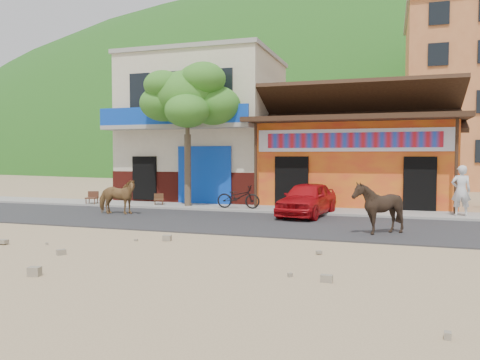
{
  "coord_description": "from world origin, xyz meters",
  "views": [
    {
      "loc": [
        3.56,
        -12.2,
        2.24
      ],
      "look_at": [
        -1.38,
        3.0,
        1.4
      ],
      "focal_mm": 35.0,
      "sensor_mm": 36.0,
      "label": 1
    }
  ],
  "objects_px": {
    "cow_dark": "(378,208)",
    "cafe_chair_left": "(92,192)",
    "cafe_chair_right": "(159,194)",
    "cow_tan": "(117,197)",
    "tree": "(187,134)",
    "red_car": "(307,199)",
    "scooter": "(238,197)",
    "pedestrian": "(461,191)"
  },
  "relations": [
    {
      "from": "cow_dark",
      "to": "scooter",
      "type": "height_order",
      "value": "cow_dark"
    },
    {
      "from": "tree",
      "to": "cow_tan",
      "type": "height_order",
      "value": "tree"
    },
    {
      "from": "pedestrian",
      "to": "cafe_chair_right",
      "type": "height_order",
      "value": "pedestrian"
    },
    {
      "from": "pedestrian",
      "to": "cafe_chair_right",
      "type": "relative_size",
      "value": 2.04
    },
    {
      "from": "cafe_chair_left",
      "to": "cafe_chair_right",
      "type": "bearing_deg",
      "value": -5.31
    },
    {
      "from": "cow_tan",
      "to": "pedestrian",
      "type": "xyz_separation_m",
      "value": [
        12.09,
        2.72,
        0.31
      ]
    },
    {
      "from": "cow_tan",
      "to": "red_car",
      "type": "distance_m",
      "value": 7.08
    },
    {
      "from": "tree",
      "to": "cafe_chair_right",
      "type": "relative_size",
      "value": 6.87
    },
    {
      "from": "cow_tan",
      "to": "cafe_chair_right",
      "type": "relative_size",
      "value": 1.78
    },
    {
      "from": "cow_dark",
      "to": "scooter",
      "type": "relative_size",
      "value": 0.85
    },
    {
      "from": "cow_tan",
      "to": "cow_dark",
      "type": "xyz_separation_m",
      "value": [
        9.43,
        -1.62,
        0.08
      ]
    },
    {
      "from": "pedestrian",
      "to": "cow_tan",
      "type": "bearing_deg",
      "value": 6.92
    },
    {
      "from": "scooter",
      "to": "cow_dark",
      "type": "bearing_deg",
      "value": -131.39
    },
    {
      "from": "tree",
      "to": "red_car",
      "type": "relative_size",
      "value": 1.65
    },
    {
      "from": "scooter",
      "to": "cafe_chair_right",
      "type": "height_order",
      "value": "scooter"
    },
    {
      "from": "cafe_chair_left",
      "to": "cafe_chair_right",
      "type": "distance_m",
      "value": 3.05
    },
    {
      "from": "cow_tan",
      "to": "cafe_chair_left",
      "type": "xyz_separation_m",
      "value": [
        -2.79,
        2.35,
        -0.07
      ]
    },
    {
      "from": "cow_dark",
      "to": "cafe_chair_left",
      "type": "xyz_separation_m",
      "value": [
        -12.22,
        3.96,
        -0.16
      ]
    },
    {
      "from": "tree",
      "to": "cow_dark",
      "type": "distance_m",
      "value": 9.3
    },
    {
      "from": "red_car",
      "to": "cafe_chair_right",
      "type": "bearing_deg",
      "value": 178.16
    },
    {
      "from": "red_car",
      "to": "scooter",
      "type": "distance_m",
      "value": 3.03
    },
    {
      "from": "red_car",
      "to": "cow_tan",
      "type": "bearing_deg",
      "value": -157.72
    },
    {
      "from": "cow_tan",
      "to": "red_car",
      "type": "height_order",
      "value": "cow_tan"
    },
    {
      "from": "red_car",
      "to": "cafe_chair_right",
      "type": "xyz_separation_m",
      "value": [
        -6.65,
        1.16,
        -0.1
      ]
    },
    {
      "from": "scooter",
      "to": "cafe_chair_left",
      "type": "height_order",
      "value": "cafe_chair_left"
    },
    {
      "from": "tree",
      "to": "cafe_chair_right",
      "type": "xyz_separation_m",
      "value": [
        -1.4,
        0.05,
        -2.56
      ]
    },
    {
      "from": "pedestrian",
      "to": "cafe_chair_left",
      "type": "bearing_deg",
      "value": -4.31
    },
    {
      "from": "scooter",
      "to": "cafe_chair_left",
      "type": "relative_size",
      "value": 1.73
    },
    {
      "from": "cow_dark",
      "to": "cafe_chair_right",
      "type": "xyz_separation_m",
      "value": [
        -9.22,
        4.51,
        -0.22
      ]
    },
    {
      "from": "cafe_chair_right",
      "to": "cow_tan",
      "type": "bearing_deg",
      "value": -121.24
    },
    {
      "from": "red_car",
      "to": "pedestrian",
      "type": "xyz_separation_m",
      "value": [
        5.24,
        0.98,
        0.35
      ]
    },
    {
      "from": "tree",
      "to": "red_car",
      "type": "bearing_deg",
      "value": -11.91
    },
    {
      "from": "cafe_chair_left",
      "to": "tree",
      "type": "bearing_deg",
      "value": -9.26
    },
    {
      "from": "pedestrian",
      "to": "cafe_chair_left",
      "type": "xyz_separation_m",
      "value": [
        -14.88,
        -0.38,
        -0.39
      ]
    },
    {
      "from": "scooter",
      "to": "pedestrian",
      "type": "height_order",
      "value": "pedestrian"
    },
    {
      "from": "cow_tan",
      "to": "red_car",
      "type": "relative_size",
      "value": 0.43
    },
    {
      "from": "cow_tan",
      "to": "cow_dark",
      "type": "relative_size",
      "value": 1.05
    },
    {
      "from": "scooter",
      "to": "cafe_chair_right",
      "type": "distance_m",
      "value": 3.75
    },
    {
      "from": "tree",
      "to": "cafe_chair_left",
      "type": "distance_m",
      "value": 5.08
    },
    {
      "from": "cow_dark",
      "to": "pedestrian",
      "type": "bearing_deg",
      "value": 150.94
    },
    {
      "from": "tree",
      "to": "scooter",
      "type": "bearing_deg",
      "value": -6.54
    },
    {
      "from": "red_car",
      "to": "cafe_chair_right",
      "type": "height_order",
      "value": "red_car"
    }
  ]
}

